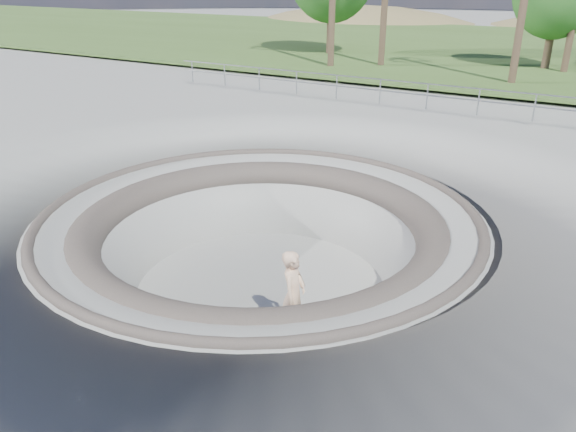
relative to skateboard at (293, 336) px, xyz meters
name	(u,v)px	position (x,y,z in m)	size (l,w,h in m)	color
ground	(260,214)	(-1.81, 1.51, 1.83)	(180.00, 180.00, 0.00)	gray
skate_bowl	(261,282)	(-1.81, 1.51, 0.00)	(14.00, 14.00, 4.10)	gray
grass_strip	(526,50)	(-1.81, 35.51, 2.05)	(180.00, 36.00, 0.12)	#3A5823
safety_railing	(427,96)	(-1.81, 13.51, 2.52)	(25.00, 0.06, 1.03)	gray
skateboard	(293,336)	(0.00, 0.00, 0.00)	(0.91, 0.41, 0.09)	#9B603E
skater	(293,295)	(0.00, 0.00, 1.00)	(0.72, 0.47, 1.97)	beige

